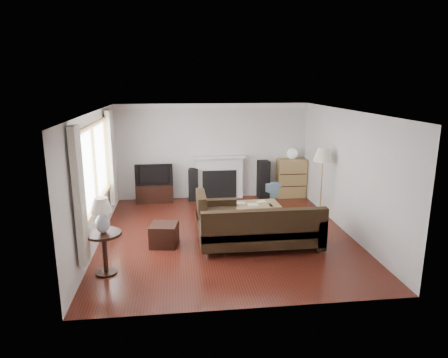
{
  "coord_description": "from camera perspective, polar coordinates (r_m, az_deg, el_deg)",
  "views": [
    {
      "loc": [
        -0.95,
        -7.6,
        3.06
      ],
      "look_at": [
        0.0,
        0.3,
        1.1
      ],
      "focal_mm": 32.0,
      "sensor_mm": 36.0,
      "label": 1
    }
  ],
  "objects": [
    {
      "name": "bookshelf",
      "position": [
        10.88,
        9.58,
        0.15
      ],
      "size": [
        0.76,
        0.36,
        1.04
      ],
      "primitive_type": "cube",
      "color": "olive",
      "rests_on": "ground"
    },
    {
      "name": "television",
      "position": [
        10.38,
        -9.96,
        0.75
      ],
      "size": [
        0.95,
        0.12,
        0.55
      ],
      "primitive_type": "imported",
      "color": "black",
      "rests_on": "tv_stand"
    },
    {
      "name": "curtain_near",
      "position": [
        6.28,
        -19.95,
        -2.35
      ],
      "size": [
        0.1,
        0.35,
        2.1
      ],
      "primitive_type": "cube",
      "color": "beige",
      "rests_on": "room"
    },
    {
      "name": "window",
      "position": [
        7.7,
        -17.95,
        1.84
      ],
      "size": [
        0.12,
        2.74,
        1.54
      ],
      "primitive_type": "cube",
      "color": "olive",
      "rests_on": "room"
    },
    {
      "name": "speaker_left",
      "position": [
        10.5,
        -4.38,
        -0.77
      ],
      "size": [
        0.28,
        0.32,
        0.84
      ],
      "primitive_type": "cube",
      "rotation": [
        0.0,
        0.0,
        -0.18
      ],
      "color": "black",
      "rests_on": "ground"
    },
    {
      "name": "globe_lamp",
      "position": [
        10.75,
        9.72,
        3.58
      ],
      "size": [
        0.28,
        0.28,
        0.28
      ],
      "primitive_type": "sphere",
      "color": "white",
      "rests_on": "bookshelf"
    },
    {
      "name": "floor_lamp",
      "position": [
        9.1,
        13.76,
        -0.76
      ],
      "size": [
        0.45,
        0.45,
        1.66
      ],
      "primitive_type": "cube",
      "rotation": [
        0.0,
        0.0,
        0.06
      ],
      "color": "gold",
      "rests_on": "ground"
    },
    {
      "name": "footstool",
      "position": [
        7.76,
        -8.55,
        -7.87
      ],
      "size": [
        0.57,
        0.57,
        0.42
      ],
      "primitive_type": "cube",
      "rotation": [
        0.0,
        0.0,
        -0.16
      ],
      "color": "black",
      "rests_on": "ground"
    },
    {
      "name": "speaker_right",
      "position": [
        10.71,
        5.63,
        -0.04
      ],
      "size": [
        0.31,
        0.36,
        1.01
      ],
      "primitive_type": "cube",
      "rotation": [
        0.0,
        0.0,
        0.09
      ],
      "color": "black",
      "rests_on": "ground"
    },
    {
      "name": "side_table",
      "position": [
        6.83,
        -16.64,
        -10.12
      ],
      "size": [
        0.57,
        0.57,
        0.71
      ],
      "primitive_type": "cube",
      "color": "black",
      "rests_on": "ground"
    },
    {
      "name": "curtain_far",
      "position": [
        9.19,
        -15.83,
        2.9
      ],
      "size": [
        0.1,
        0.35,
        2.1
      ],
      "primitive_type": "cube",
      "color": "beige",
      "rests_on": "room"
    },
    {
      "name": "tv_stand",
      "position": [
        10.51,
        -9.84,
        -1.96
      ],
      "size": [
        0.95,
        0.43,
        0.47
      ],
      "primitive_type": "cube",
      "color": "black",
      "rests_on": "ground"
    },
    {
      "name": "table_lamp",
      "position": [
        6.61,
        -17.03,
        -5.03
      ],
      "size": [
        0.35,
        0.35,
        0.57
      ],
      "primitive_type": "cube",
      "color": "silver",
      "rests_on": "side_table"
    },
    {
      "name": "fireplace",
      "position": [
        10.6,
        -0.7,
        0.28
      ],
      "size": [
        1.4,
        0.26,
        1.15
      ],
      "primitive_type": "cube",
      "color": "white",
      "rests_on": "room"
    },
    {
      "name": "room",
      "position": [
        7.87,
        0.26,
        0.54
      ],
      "size": [
        5.1,
        5.6,
        2.54
      ],
      "color": "#47180F",
      "rests_on": "ground"
    },
    {
      "name": "sectional_sofa",
      "position": [
        7.54,
        5.26,
        -6.91
      ],
      "size": [
        2.47,
        1.8,
        0.8
      ],
      "primitive_type": "cube",
      "color": "black",
      "rests_on": "ground"
    },
    {
      "name": "coffee_table",
      "position": [
        8.8,
        3.99,
        -4.97
      ],
      "size": [
        1.2,
        0.69,
        0.46
      ],
      "primitive_type": "cube",
      "rotation": [
        0.0,
        0.0,
        0.04
      ],
      "color": "olive",
      "rests_on": "ground"
    }
  ]
}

